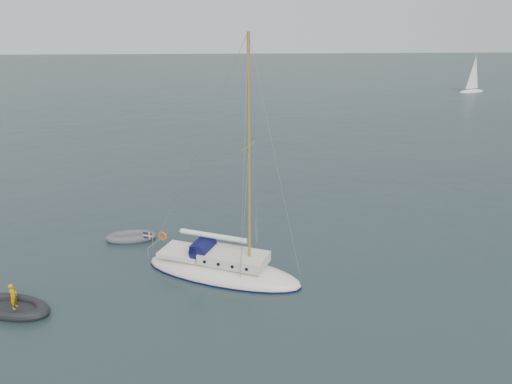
{
  "coord_description": "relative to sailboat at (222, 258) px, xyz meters",
  "views": [
    {
      "loc": [
        -3.17,
        -26.81,
        13.58
      ],
      "look_at": [
        -1.74,
        0.0,
        3.85
      ],
      "focal_mm": 35.0,
      "sensor_mm": 36.0,
      "label": 1
    }
  ],
  "objects": [
    {
      "name": "distant_yacht_b",
      "position": [
        43.84,
        63.61,
        1.99
      ],
      "size": [
        5.3,
        2.83,
        7.02
      ],
      "rotation": [
        0.0,
        0.0,
        0.35
      ],
      "color": "silver",
      "rests_on": "ground"
    },
    {
      "name": "rib",
      "position": [
        -10.11,
        -2.96,
        -0.77
      ],
      "size": [
        4.12,
        1.87,
        1.52
      ],
      "rotation": [
        0.0,
        0.0,
        -0.34
      ],
      "color": "black",
      "rests_on": "ground"
    },
    {
      "name": "sailboat",
      "position": [
        0.0,
        0.0,
        0.0
      ],
      "size": [
        9.36,
        2.8,
        13.33
      ],
      "rotation": [
        0.0,
        0.0,
        -0.4
      ],
      "color": "beige",
      "rests_on": "ground"
    },
    {
      "name": "ground",
      "position": [
        3.71,
        2.62,
        -1.01
      ],
      "size": [
        300.0,
        300.0,
        0.0
      ],
      "primitive_type": "plane",
      "color": "black",
      "rests_on": "ground"
    },
    {
      "name": "dinghy",
      "position": [
        -5.82,
        4.77,
        -0.81
      ],
      "size": [
        3.15,
        1.42,
        0.45
      ],
      "rotation": [
        0.0,
        0.0,
        0.12
      ],
      "color": "#515157",
      "rests_on": "ground"
    }
  ]
}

